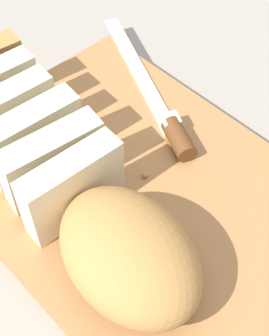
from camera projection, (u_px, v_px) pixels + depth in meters
The scene contains 8 objects.
ground_plane at pixel (135, 197), 0.57m from camera, with size 3.00×3.00×0.00m, color gray.
cutting_board at pixel (135, 191), 0.56m from camera, with size 0.44×0.32×0.02m, color #9E6B3D.
bread_loaf at pixel (68, 183), 0.50m from camera, with size 0.40×0.15×0.08m.
bread_knife at pixel (166, 116), 0.60m from camera, with size 0.27×0.14×0.02m.
crumb_near_knife at pixel (145, 175), 0.55m from camera, with size 0.01×0.01×0.01m, color #A8753D.
crumb_near_loaf at pixel (95, 173), 0.56m from camera, with size 0.01×0.01×0.01m, color #A8753D.
crumb_stray_left at pixel (80, 205), 0.53m from camera, with size 0.01×0.01×0.01m, color #A8753D.
crumb_stray_right at pixel (88, 217), 0.52m from camera, with size 0.00×0.00×0.00m, color #A8753D.
Camera 1 is at (-0.23, 0.22, 0.47)m, focal length 52.72 mm.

